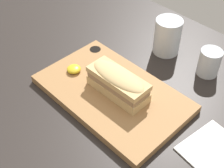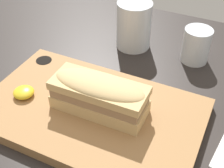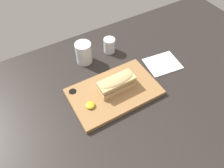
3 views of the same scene
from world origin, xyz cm
name	(u,v)px [view 3 (image 3 of 3)]	position (x,y,z in cm)	size (l,w,h in cm)	color
dining_table	(123,92)	(0.00, 0.00, 1.00)	(181.65, 94.52, 2.00)	#282321
serving_board	(114,92)	(-4.43, 0.88, 3.07)	(38.97, 23.99, 2.18)	#9E7042
sandwich	(116,83)	(-2.85, 1.44, 7.70)	(16.67, 6.89, 6.63)	tan
mustard_dollop	(90,105)	(-17.16, -1.41, 4.90)	(3.86, 3.86, 1.54)	gold
water_glass	(84,54)	(-6.79, 26.32, 6.76)	(7.99, 7.99, 10.97)	silver
wine_glass	(109,46)	(7.89, 26.67, 5.42)	(6.05, 6.05, 7.73)	silver
napkin	(163,64)	(26.21, 4.75, 2.20)	(18.05, 15.48, 0.40)	white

